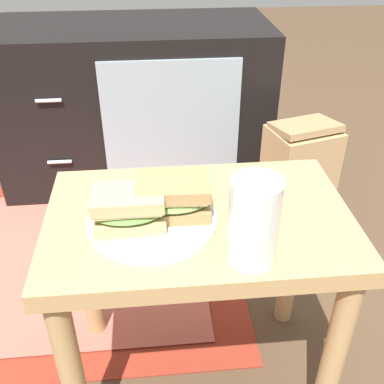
{
  "coord_description": "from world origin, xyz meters",
  "views": [
    {
      "loc": [
        -0.08,
        -0.67,
        0.95
      ],
      "look_at": [
        -0.01,
        0.0,
        0.51
      ],
      "focal_mm": 42.84,
      "sensor_mm": 36.0,
      "label": 1
    }
  ],
  "objects_px": {
    "sandwich_back": "(173,197)",
    "paper_bag": "(297,180)",
    "tv_cabinet": "(136,104)",
    "plate": "(152,220)",
    "sandwich_front": "(129,208)",
    "beer_glass": "(254,223)"
  },
  "relations": [
    {
      "from": "sandwich_back",
      "to": "paper_bag",
      "type": "xyz_separation_m",
      "value": [
        0.42,
        0.52,
        -0.31
      ]
    },
    {
      "from": "tv_cabinet",
      "to": "paper_bag",
      "type": "bearing_deg",
      "value": -40.4
    },
    {
      "from": "plate",
      "to": "sandwich_back",
      "type": "height_order",
      "value": "sandwich_back"
    },
    {
      "from": "sandwich_front",
      "to": "beer_glass",
      "type": "bearing_deg",
      "value": -25.95
    },
    {
      "from": "tv_cabinet",
      "to": "sandwich_front",
      "type": "height_order",
      "value": "tv_cabinet"
    },
    {
      "from": "plate",
      "to": "beer_glass",
      "type": "bearing_deg",
      "value": -34.85
    },
    {
      "from": "sandwich_front",
      "to": "paper_bag",
      "type": "bearing_deg",
      "value": 47.88
    },
    {
      "from": "tv_cabinet",
      "to": "sandwich_front",
      "type": "relative_size",
      "value": 7.15
    },
    {
      "from": "sandwich_back",
      "to": "plate",
      "type": "bearing_deg",
      "value": -160.43
    },
    {
      "from": "plate",
      "to": "sandwich_back",
      "type": "distance_m",
      "value": 0.06
    },
    {
      "from": "sandwich_front",
      "to": "beer_glass",
      "type": "relative_size",
      "value": 0.93
    },
    {
      "from": "sandwich_front",
      "to": "sandwich_back",
      "type": "bearing_deg",
      "value": 19.57
    },
    {
      "from": "sandwich_front",
      "to": "sandwich_back",
      "type": "height_order",
      "value": "same"
    },
    {
      "from": "sandwich_back",
      "to": "beer_glass",
      "type": "relative_size",
      "value": 0.97
    },
    {
      "from": "tv_cabinet",
      "to": "sandwich_front",
      "type": "distance_m",
      "value": 1.0
    },
    {
      "from": "beer_glass",
      "to": "sandwich_back",
      "type": "bearing_deg",
      "value": 133.76
    },
    {
      "from": "plate",
      "to": "paper_bag",
      "type": "distance_m",
      "value": 0.76
    },
    {
      "from": "paper_bag",
      "to": "sandwich_back",
      "type": "bearing_deg",
      "value": -128.78
    },
    {
      "from": "beer_glass",
      "to": "tv_cabinet",
      "type": "bearing_deg",
      "value": 100.59
    },
    {
      "from": "beer_glass",
      "to": "sandwich_front",
      "type": "bearing_deg",
      "value": 154.05
    },
    {
      "from": "sandwich_front",
      "to": "sandwich_back",
      "type": "distance_m",
      "value": 0.08
    },
    {
      "from": "tv_cabinet",
      "to": "plate",
      "type": "bearing_deg",
      "value": -87.35
    }
  ]
}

